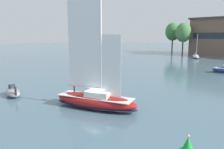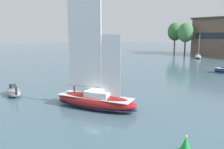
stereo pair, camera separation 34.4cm
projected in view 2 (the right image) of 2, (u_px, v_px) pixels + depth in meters
name	position (u px, v px, depth m)	size (l,w,h in m)	color
ground_plane	(95.00, 108.00, 26.15)	(400.00, 400.00, 0.00)	slate
tree_shore_left	(186.00, 33.00, 92.97)	(6.71, 6.71, 13.80)	#4C3828
tree_shore_center	(175.00, 32.00, 105.72)	(7.09, 7.09, 14.60)	brown
sailboat_main	(95.00, 99.00, 25.94)	(11.02, 6.06, 14.59)	maroon
sailboat_moored_near_marina	(198.00, 57.00, 81.74)	(5.02, 6.56, 9.05)	white
motor_tender	(14.00, 92.00, 31.35)	(4.84, 2.86, 1.74)	#99999E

